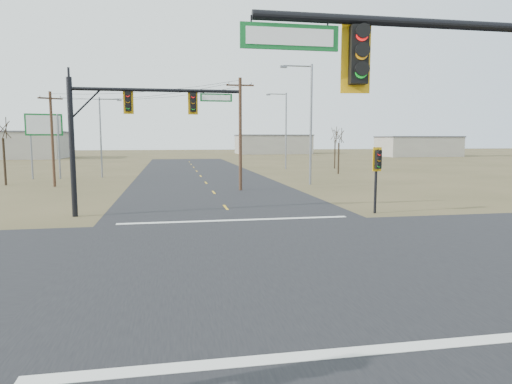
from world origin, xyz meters
The scene contains 18 objects.
ground centered at (0.00, 0.00, 0.00)m, with size 320.00×320.00×0.00m, color brown.
road_ew centered at (0.00, 0.00, 0.01)m, with size 160.00×14.00×0.02m, color black.
road_ns centered at (0.00, 0.00, 0.01)m, with size 14.00×160.00×0.02m, color black.
stop_bar_near centered at (0.00, -7.50, 0.03)m, with size 12.00×0.40×0.01m, color silver.
stop_bar_far centered at (0.00, 7.50, 0.03)m, with size 12.00×0.40×0.01m, color silver.
mast_arm_far centered at (-5.59, 10.40, 5.38)m, with size 9.23×0.45×7.48m.
pedestal_signal_ne centered at (8.14, 8.27, 2.80)m, with size 0.61×0.51×3.78m.
utility_pole_near centered at (2.32, 21.16, 4.73)m, with size 2.22×0.26×9.07m.
utility_pole_far centered at (-13.41, 27.02, 4.35)m, with size 1.89×0.96×8.29m.
highway_sign centered at (-16.20, 35.56, 4.75)m, with size 3.56×0.85×6.80m.
streetlight_a centered at (9.16, 24.82, 6.12)m, with size 3.04×0.37×10.90m.
streetlight_b centered at (12.36, 46.56, 5.91)m, with size 2.94×0.38×10.51m.
streetlight_c centered at (-10.51, 36.43, 4.85)m, with size 2.41×0.25×8.65m.
bare_tree_a centered at (-18.15, 29.34, 5.28)m, with size 3.56×3.56×6.68m.
bare_tree_c centered at (16.55, 36.44, 4.70)m, with size 3.31×3.31×5.99m.
bare_tree_d centered at (19.64, 46.06, 4.90)m, with size 2.71×2.71×6.08m.
warehouse_mid centered at (25.00, 110.00, 2.50)m, with size 20.00×12.00×5.00m, color #9B988A.
warehouse_right centered at (55.00, 85.00, 2.25)m, with size 18.00×10.00×4.50m, color #9B988A.
Camera 1 is at (-3.25, -15.62, 4.24)m, focal length 32.00 mm.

